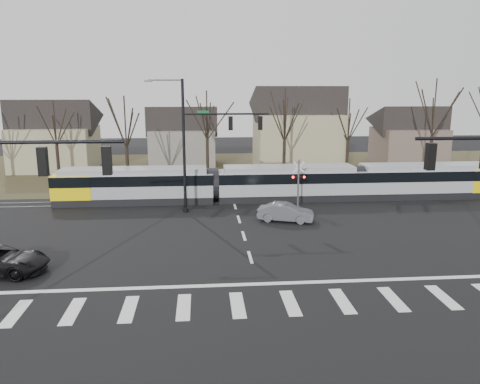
{
  "coord_description": "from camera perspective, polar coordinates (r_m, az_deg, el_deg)",
  "views": [
    {
      "loc": [
        -2.71,
        -23.28,
        9.47
      ],
      "look_at": [
        0.0,
        9.0,
        2.3
      ],
      "focal_mm": 35.0,
      "sensor_mm": 36.0,
      "label": 1
    }
  ],
  "objects": [
    {
      "name": "house_a",
      "position": [
        60.05,
        -21.67,
        6.82
      ],
      "size": [
        9.72,
        8.64,
        8.6
      ],
      "color": "gray",
      "rests_on": "ground"
    },
    {
      "name": "sedan",
      "position": [
        34.23,
        5.59,
        -2.48
      ],
      "size": [
        3.78,
        4.87,
        1.33
      ],
      "primitive_type": "imported",
      "rotation": [
        0.0,
        0.0,
        1.26
      ],
      "color": "#53545B",
      "rests_on": "ground"
    },
    {
      "name": "signal_pole_far",
      "position": [
        35.98,
        -4.32,
        6.43
      ],
      "size": [
        9.28,
        0.44,
        10.2
      ],
      "color": "black",
      "rests_on": "ground"
    },
    {
      "name": "tram",
      "position": [
        40.73,
        5.69,
        1.29
      ],
      "size": [
        39.01,
        2.9,
        2.96
      ],
      "color": "gray",
      "rests_on": "ground"
    },
    {
      "name": "house_c",
      "position": [
        57.64,
        7.01,
        8.17
      ],
      "size": [
        10.8,
        8.64,
        10.1
      ],
      "color": "gray",
      "rests_on": "ground"
    },
    {
      "name": "house_d",
      "position": [
        64.35,
        19.9,
        6.84
      ],
      "size": [
        8.64,
        7.56,
        7.65
      ],
      "color": "brown",
      "rests_on": "ground"
    },
    {
      "name": "house_b",
      "position": [
        59.58,
        -7.03,
        7.09
      ],
      "size": [
        8.64,
        7.56,
        7.65
      ],
      "color": "slate",
      "rests_on": "ground"
    },
    {
      "name": "crosswalk",
      "position": [
        21.65,
        2.96,
        -13.46
      ],
      "size": [
        27.0,
        2.6,
        0.01
      ],
      "color": "silver",
      "rests_on": "ground"
    },
    {
      "name": "lane_dashes",
      "position": [
        40.5,
        -0.83,
        -1.04
      ],
      "size": [
        0.18,
        30.0,
        0.01
      ],
      "color": "silver",
      "rests_on": "ground"
    },
    {
      "name": "tree_row",
      "position": [
        49.71,
        0.66,
        7.32
      ],
      "size": [
        59.2,
        7.2,
        10.0
      ],
      "color": "black",
      "rests_on": "ground"
    },
    {
      "name": "rail_crossing_signal",
      "position": [
        37.66,
        7.12,
        0.76
      ],
      "size": [
        1.08,
        0.36,
        4.0
      ],
      "color": "#59595B",
      "rests_on": "ground"
    },
    {
      "name": "stop_line",
      "position": [
        23.63,
        2.23,
        -11.14
      ],
      "size": [
        28.0,
        0.35,
        0.01
      ],
      "primitive_type": "cube",
      "color": "silver",
      "rests_on": "ground"
    },
    {
      "name": "rail_pair",
      "position": [
        40.3,
        -0.81,
        -1.07
      ],
      "size": [
        90.0,
        1.52,
        0.06
      ],
      "color": "#59595E",
      "rests_on": "ground"
    },
    {
      "name": "ground",
      "position": [
        25.28,
        1.73,
        -9.53
      ],
      "size": [
        140.0,
        140.0,
        0.0
      ],
      "primitive_type": "plane",
      "color": "black"
    },
    {
      "name": "grass_verge",
      "position": [
        56.15,
        -1.96,
        2.77
      ],
      "size": [
        140.0,
        28.0,
        0.01
      ],
      "primitive_type": "cube",
      "color": "#38331E",
      "rests_on": "ground"
    }
  ]
}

